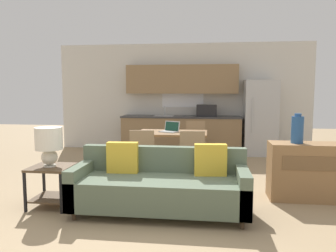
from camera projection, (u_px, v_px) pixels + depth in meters
name	position (u px, v px, depth m)	size (l,w,h in m)	color
ground_plane	(150.00, 218.00, 3.92)	(20.00, 20.00, 0.00)	#9E8460
wall_back	(182.00, 97.00, 8.34)	(6.40, 0.07, 2.70)	silver
kitchen_counter	(182.00, 118.00, 8.10)	(2.92, 0.65, 2.15)	#8E704C
refrigerator	(260.00, 118.00, 7.76)	(0.75, 0.74, 1.76)	#B7BABC
dining_table	(172.00, 136.00, 6.15)	(1.30, 0.83, 0.75)	brown
couch	(161.00, 186.00, 4.09)	(2.14, 0.80, 0.86)	#3D2D1E
side_table	(52.00, 179.00, 4.29)	(0.52, 0.52, 0.54)	brown
table_lamp	(49.00, 142.00, 4.22)	(0.35, 0.35, 0.51)	silver
credenza	(317.00, 172.00, 4.54)	(1.30, 0.45, 0.80)	olive
vase	(297.00, 129.00, 4.51)	(0.16, 0.16, 0.41)	#234C84
dining_chair_near_right	(192.00, 153.00, 5.38)	(0.44, 0.44, 0.88)	#997A56
dining_chair_far_right	(196.00, 139.00, 6.87)	(0.45, 0.45, 0.88)	#997A56
dining_chair_near_left	(143.00, 152.00, 5.48)	(0.47, 0.47, 0.88)	#997A56
laptop	(170.00, 129.00, 6.17)	(0.40, 0.37, 0.20)	#B7BABC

